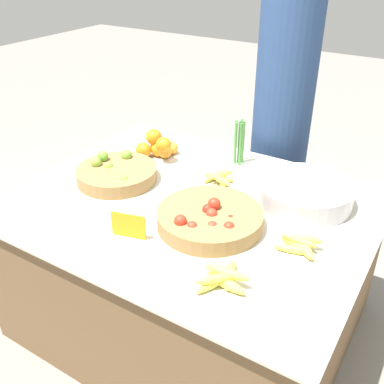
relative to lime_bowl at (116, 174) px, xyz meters
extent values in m
plane|color=gray|center=(0.40, 0.02, -0.70)|extent=(12.00, 12.00, 0.00)
cube|color=brown|center=(0.40, 0.02, -0.37)|extent=(1.40, 1.13, 0.65)
cube|color=beige|center=(0.40, 0.02, -0.04)|extent=(1.46, 1.18, 0.01)
cylinder|color=olive|center=(0.00, 0.00, 0.00)|extent=(0.36, 0.36, 0.06)
sphere|color=#7AB238|center=(0.07, 0.02, 0.00)|extent=(0.05, 0.05, 0.05)
sphere|color=#89BC42|center=(-0.05, -0.09, 0.01)|extent=(0.05, 0.05, 0.05)
sphere|color=#6BA333|center=(0.04, -0.06, 0.00)|extent=(0.04, 0.04, 0.04)
sphere|color=#6BA333|center=(0.00, -0.04, 0.01)|extent=(0.04, 0.04, 0.04)
sphere|color=#89BC42|center=(-0.09, -0.02, 0.04)|extent=(0.05, 0.05, 0.05)
sphere|color=#7AB238|center=(-0.04, 0.00, 0.02)|extent=(0.04, 0.04, 0.04)
sphere|color=#89BC42|center=(0.06, -0.03, 0.01)|extent=(0.04, 0.04, 0.04)
sphere|color=#6BA333|center=(0.00, -0.08, 0.00)|extent=(0.04, 0.04, 0.04)
sphere|color=#6BA333|center=(-0.07, 0.00, -0.01)|extent=(0.05, 0.05, 0.05)
sphere|color=#7AB238|center=(-0.03, 0.11, 0.04)|extent=(0.05, 0.05, 0.05)
sphere|color=#7AB238|center=(0.09, -0.06, 0.02)|extent=(0.04, 0.04, 0.04)
sphere|color=#6BA333|center=(-0.10, 0.03, 0.05)|extent=(0.05, 0.05, 0.05)
cylinder|color=olive|center=(0.54, -0.09, 0.00)|extent=(0.41, 0.41, 0.06)
sphere|color=red|center=(0.59, -0.16, 0.02)|extent=(0.04, 0.04, 0.04)
sphere|color=red|center=(0.56, -0.10, 0.03)|extent=(0.05, 0.05, 0.05)
sphere|color=red|center=(0.53, -0.20, 0.02)|extent=(0.04, 0.04, 0.04)
sphere|color=red|center=(0.55, -0.07, -0.01)|extent=(0.04, 0.04, 0.04)
sphere|color=red|center=(0.49, -0.04, 0.00)|extent=(0.05, 0.05, 0.05)
sphere|color=red|center=(0.53, -0.09, 0.04)|extent=(0.04, 0.04, 0.04)
sphere|color=red|center=(0.55, -0.07, 0.00)|extent=(0.04, 0.04, 0.04)
sphere|color=red|center=(0.63, -0.08, 0.01)|extent=(0.04, 0.04, 0.04)
sphere|color=red|center=(0.65, -0.14, 0.02)|extent=(0.04, 0.04, 0.04)
sphere|color=red|center=(0.49, -0.21, 0.04)|extent=(0.05, 0.05, 0.05)
sphere|color=red|center=(0.58, 0.02, 0.00)|extent=(0.04, 0.04, 0.04)
sphere|color=red|center=(0.54, -0.06, 0.05)|extent=(0.05, 0.05, 0.05)
sphere|color=red|center=(0.50, -0.15, 0.00)|extent=(0.04, 0.04, 0.04)
sphere|color=orange|center=(0.01, 0.31, 0.01)|extent=(0.08, 0.08, 0.08)
sphere|color=orange|center=(-0.04, 0.26, 0.01)|extent=(0.08, 0.08, 0.08)
sphere|color=orange|center=(0.00, 0.33, 0.00)|extent=(0.07, 0.07, 0.07)
sphere|color=orange|center=(0.01, 0.31, 0.01)|extent=(0.08, 0.08, 0.08)
sphere|color=orange|center=(0.06, 0.37, 0.00)|extent=(0.06, 0.06, 0.06)
sphere|color=orange|center=(0.02, 0.32, 0.01)|extent=(0.08, 0.08, 0.08)
sphere|color=orange|center=(0.05, 0.31, 0.00)|extent=(0.07, 0.07, 0.07)
sphere|color=orange|center=(-0.01, 0.31, 0.06)|extent=(0.08, 0.08, 0.08)
sphere|color=orange|center=(0.08, 0.27, 0.06)|extent=(0.08, 0.08, 0.08)
cylinder|color=#B7B7BF|center=(0.79, 0.26, 0.01)|extent=(0.39, 0.39, 0.09)
cube|color=orange|center=(0.33, -0.31, 0.02)|extent=(0.13, 0.04, 0.10)
cylinder|color=#4C8E42|center=(0.40, 0.47, 0.07)|extent=(0.01, 0.01, 0.21)
cylinder|color=#4C8E42|center=(0.39, 0.47, 0.07)|extent=(0.01, 0.01, 0.21)
cylinder|color=#4C8E42|center=(0.37, 0.46, 0.07)|extent=(0.01, 0.01, 0.21)
cylinder|color=#4C8E42|center=(0.39, 0.46, 0.07)|extent=(0.01, 0.01, 0.21)
cylinder|color=#428438|center=(0.38, 0.49, 0.07)|extent=(0.01, 0.01, 0.21)
cylinder|color=#4C8E42|center=(0.38, 0.44, 0.07)|extent=(0.01, 0.01, 0.21)
cylinder|color=#4C8E42|center=(0.41, 0.43, 0.07)|extent=(0.01, 0.01, 0.21)
ellipsoid|color=#EFDB4C|center=(0.42, 0.24, -0.02)|extent=(0.10, 0.15, 0.03)
ellipsoid|color=#EFDB4C|center=(0.37, 0.25, -0.02)|extent=(0.06, 0.16, 0.03)
ellipsoid|color=#EFDB4C|center=(0.40, 0.25, -0.02)|extent=(0.15, 0.04, 0.03)
ellipsoid|color=#EFDB4C|center=(0.41, 0.26, -0.02)|extent=(0.12, 0.12, 0.03)
ellipsoid|color=#EFDB4C|center=(0.41, 0.24, 0.00)|extent=(0.08, 0.13, 0.03)
ellipsoid|color=#EFDB4C|center=(0.43, 0.20, 0.00)|extent=(0.13, 0.07, 0.03)
ellipsoid|color=#EFDB4C|center=(0.90, -0.06, -0.02)|extent=(0.13, 0.13, 0.04)
ellipsoid|color=#EFDB4C|center=(0.88, -0.09, -0.02)|extent=(0.14, 0.06, 0.03)
ellipsoid|color=#EFDB4C|center=(0.87, -0.05, -0.02)|extent=(0.13, 0.07, 0.03)
ellipsoid|color=#EFDB4C|center=(0.91, -0.04, 0.01)|extent=(0.11, 0.06, 0.03)
ellipsoid|color=#EFDB4C|center=(0.88, -0.05, 0.00)|extent=(0.13, 0.03, 0.03)
ellipsoid|color=#EFDB4C|center=(0.74, -0.31, -0.02)|extent=(0.05, 0.12, 0.03)
ellipsoid|color=#EFDB4C|center=(0.74, -0.35, -0.02)|extent=(0.10, 0.11, 0.03)
ellipsoid|color=#EFDB4C|center=(0.73, -0.38, -0.02)|extent=(0.08, 0.16, 0.03)
ellipsoid|color=#EFDB4C|center=(0.76, -0.37, -0.02)|extent=(0.15, 0.06, 0.03)
ellipsoid|color=#EFDB4C|center=(0.74, -0.38, 0.00)|extent=(0.12, 0.13, 0.03)
ellipsoid|color=#EFDB4C|center=(0.75, -0.35, 0.01)|extent=(0.16, 0.05, 0.03)
cylinder|color=navy|center=(0.44, 0.86, 0.06)|extent=(0.31, 0.31, 1.51)
camera|label=1|loc=(1.25, -1.34, 0.94)|focal=42.00mm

